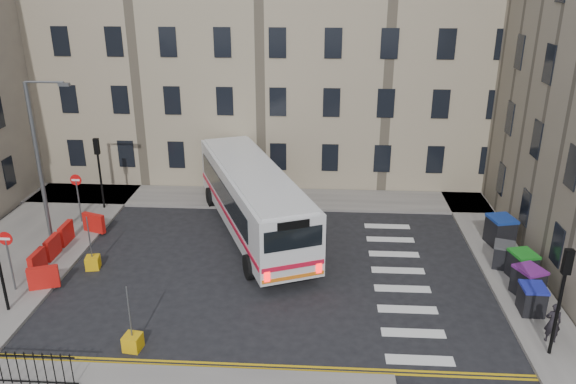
# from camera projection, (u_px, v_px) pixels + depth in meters

# --- Properties ---
(ground) EXTENTS (120.00, 120.00, 0.00)m
(ground) POSITION_uv_depth(u_px,v_px,m) (310.00, 272.00, 25.54)
(ground) COLOR black
(ground) RESTS_ON ground
(pavement_north) EXTENTS (36.00, 3.20, 0.15)m
(pavement_north) POSITION_uv_depth(u_px,v_px,m) (215.00, 197.00, 33.85)
(pavement_north) COLOR slate
(pavement_north) RESTS_ON ground
(pavement_east) EXTENTS (2.40, 26.00, 0.15)m
(pavement_east) POSITION_uv_depth(u_px,v_px,m) (488.00, 237.00, 28.72)
(pavement_east) COLOR slate
(pavement_east) RESTS_ON ground
(pavement_west) EXTENTS (6.00, 22.00, 0.15)m
(pavement_west) POSITION_uv_depth(u_px,v_px,m) (23.00, 252.00, 27.24)
(pavement_west) COLOR slate
(pavement_west) RESTS_ON ground
(terrace_north) EXTENTS (38.30, 10.80, 17.20)m
(terrace_north) POSITION_uv_depth(u_px,v_px,m) (212.00, 39.00, 37.20)
(terrace_north) COLOR gray
(terrace_north) RESTS_ON ground
(traffic_light_east) EXTENTS (0.28, 0.22, 4.10)m
(traffic_light_east) POSITION_uv_depth(u_px,v_px,m) (563.00, 286.00, 18.89)
(traffic_light_east) COLOR black
(traffic_light_east) RESTS_ON pavement_east
(traffic_light_nw) EXTENTS (0.28, 0.22, 4.10)m
(traffic_light_nw) POSITION_uv_depth(u_px,v_px,m) (99.00, 162.00, 31.22)
(traffic_light_nw) COLOR black
(traffic_light_nw) RESTS_ON pavement_west
(streetlamp) EXTENTS (0.50, 0.22, 8.14)m
(streetlamp) POSITION_uv_depth(u_px,v_px,m) (39.00, 162.00, 26.56)
(streetlamp) COLOR #595B5E
(streetlamp) RESTS_ON pavement_west
(no_entry_north) EXTENTS (0.60, 0.08, 3.00)m
(no_entry_north) POSITION_uv_depth(u_px,v_px,m) (77.00, 188.00, 29.68)
(no_entry_north) COLOR #595B5E
(no_entry_north) RESTS_ON pavement_west
(no_entry_south) EXTENTS (0.60, 0.08, 3.00)m
(no_entry_south) POSITION_uv_depth(u_px,v_px,m) (7.00, 249.00, 23.17)
(no_entry_south) COLOR #595B5E
(no_entry_south) RESTS_ON pavement_west
(roadworks_barriers) EXTENTS (1.66, 6.26, 1.00)m
(roadworks_barriers) POSITION_uv_depth(u_px,v_px,m) (60.00, 247.00, 26.44)
(roadworks_barriers) COLOR red
(roadworks_barriers) RESTS_ON pavement_west
(bus) EXTENTS (7.42, 12.78, 3.45)m
(bus) POSITION_uv_depth(u_px,v_px,m) (253.00, 198.00, 28.69)
(bus) COLOR silver
(bus) RESTS_ON ground
(wheelie_bin_a) EXTENTS (0.95, 1.08, 1.16)m
(wheelie_bin_a) POSITION_uv_depth(u_px,v_px,m) (532.00, 299.00, 22.09)
(wheelie_bin_a) COLOR black
(wheelie_bin_a) RESTS_ON pavement_east
(wheelie_bin_b) EXTENTS (1.35, 1.43, 1.25)m
(wheelie_bin_b) POSITION_uv_depth(u_px,v_px,m) (528.00, 281.00, 23.25)
(wheelie_bin_b) COLOR black
(wheelie_bin_b) RESTS_ON pavement_east
(wheelie_bin_c) EXTENTS (1.22, 1.33, 1.24)m
(wheelie_bin_c) POSITION_uv_depth(u_px,v_px,m) (522.00, 265.00, 24.57)
(wheelie_bin_c) COLOR black
(wheelie_bin_c) RESTS_ON pavement_east
(wheelie_bin_d) EXTENTS (1.17, 1.26, 1.13)m
(wheelie_bin_d) POSITION_uv_depth(u_px,v_px,m) (503.00, 255.00, 25.56)
(wheelie_bin_d) COLOR black
(wheelie_bin_d) RESTS_ON pavement_east
(wheelie_bin_e) EXTENTS (1.40, 1.52, 1.44)m
(wheelie_bin_e) POSITION_uv_depth(u_px,v_px,m) (500.00, 231.00, 27.61)
(wheelie_bin_e) COLOR black
(wheelie_bin_e) RESTS_ON pavement_east
(pedestrian) EXTENTS (0.61, 0.43, 1.58)m
(pedestrian) POSITION_uv_depth(u_px,v_px,m) (553.00, 323.00, 20.25)
(pedestrian) COLOR black
(pedestrian) RESTS_ON pavement_east
(bollard_yellow) EXTENTS (0.69, 0.69, 0.60)m
(bollard_yellow) POSITION_uv_depth(u_px,v_px,m) (93.00, 263.00, 25.77)
(bollard_yellow) COLOR #DCA40C
(bollard_yellow) RESTS_ON ground
(bollard_chevron) EXTENTS (0.68, 0.68, 0.60)m
(bollard_chevron) POSITION_uv_depth(u_px,v_px,m) (133.00, 342.00, 20.21)
(bollard_chevron) COLOR #CF9B0C
(bollard_chevron) RESTS_ON ground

